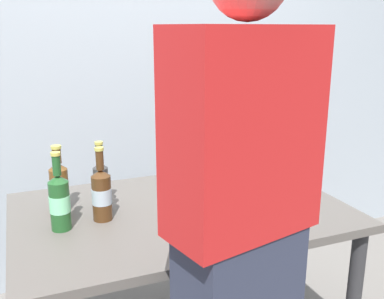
{
  "coord_description": "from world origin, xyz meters",
  "views": [
    {
      "loc": [
        -0.6,
        -1.61,
        1.48
      ],
      "look_at": [
        0.05,
        0.0,
        0.99
      ],
      "focal_mm": 41.17,
      "sensor_mm": 36.0,
      "label": 1
    }
  ],
  "objects_px": {
    "beer_bottle_amber": "(101,183)",
    "person_figure": "(240,246)",
    "laptop": "(236,177)",
    "coffee_mug": "(188,205)",
    "beer_bottle_brown": "(59,185)",
    "beer_bottle_dark": "(60,201)",
    "beer_bottle_green": "(102,193)"
  },
  "relations": [
    {
      "from": "beer_bottle_amber",
      "to": "beer_bottle_dark",
      "type": "xyz_separation_m",
      "value": [
        -0.18,
        -0.15,
        0.01
      ]
    },
    {
      "from": "laptop",
      "to": "beer_bottle_dark",
      "type": "distance_m",
      "value": 0.84
    },
    {
      "from": "beer_bottle_brown",
      "to": "beer_bottle_dark",
      "type": "distance_m",
      "value": 0.18
    },
    {
      "from": "laptop",
      "to": "beer_bottle_green",
      "type": "distance_m",
      "value": 0.68
    },
    {
      "from": "beer_bottle_brown",
      "to": "beer_bottle_dark",
      "type": "bearing_deg",
      "value": -95.29
    },
    {
      "from": "laptop",
      "to": "beer_bottle_dark",
      "type": "bearing_deg",
      "value": -168.7
    },
    {
      "from": "coffee_mug",
      "to": "laptop",
      "type": "bearing_deg",
      "value": 34.32
    },
    {
      "from": "person_figure",
      "to": "coffee_mug",
      "type": "height_order",
      "value": "person_figure"
    },
    {
      "from": "beer_bottle_amber",
      "to": "beer_bottle_dark",
      "type": "distance_m",
      "value": 0.24
    },
    {
      "from": "laptop",
      "to": "coffee_mug",
      "type": "distance_m",
      "value": 0.4
    },
    {
      "from": "laptop",
      "to": "beer_bottle_green",
      "type": "relative_size",
      "value": 1.3
    },
    {
      "from": "laptop",
      "to": "coffee_mug",
      "type": "xyz_separation_m",
      "value": [
        -0.33,
        -0.23,
        -0.01
      ]
    },
    {
      "from": "beer_bottle_green",
      "to": "beer_bottle_brown",
      "type": "relative_size",
      "value": 1.06
    },
    {
      "from": "person_figure",
      "to": "coffee_mug",
      "type": "relative_size",
      "value": 16.08
    },
    {
      "from": "beer_bottle_amber",
      "to": "beer_bottle_dark",
      "type": "relative_size",
      "value": 0.95
    },
    {
      "from": "beer_bottle_green",
      "to": "beer_bottle_amber",
      "type": "xyz_separation_m",
      "value": [
        0.02,
        0.12,
        -0.0
      ]
    },
    {
      "from": "beer_bottle_brown",
      "to": "coffee_mug",
      "type": "relative_size",
      "value": 2.61
    },
    {
      "from": "beer_bottle_amber",
      "to": "person_figure",
      "type": "relative_size",
      "value": 0.17
    },
    {
      "from": "laptop",
      "to": "beer_bottle_amber",
      "type": "bearing_deg",
      "value": -178.77
    },
    {
      "from": "person_figure",
      "to": "beer_bottle_green",
      "type": "bearing_deg",
      "value": 114.42
    },
    {
      "from": "laptop",
      "to": "beer_bottle_amber",
      "type": "distance_m",
      "value": 0.64
    },
    {
      "from": "beer_bottle_brown",
      "to": "beer_bottle_amber",
      "type": "relative_size",
      "value": 0.97
    },
    {
      "from": "beer_bottle_brown",
      "to": "beer_bottle_amber",
      "type": "height_order",
      "value": "beer_bottle_amber"
    },
    {
      "from": "beer_bottle_brown",
      "to": "person_figure",
      "type": "height_order",
      "value": "person_figure"
    },
    {
      "from": "beer_bottle_green",
      "to": "beer_bottle_dark",
      "type": "distance_m",
      "value": 0.16
    },
    {
      "from": "laptop",
      "to": "coffee_mug",
      "type": "relative_size",
      "value": 3.61
    },
    {
      "from": "beer_bottle_green",
      "to": "beer_bottle_dark",
      "type": "xyz_separation_m",
      "value": [
        -0.16,
        -0.03,
        0.0
      ]
    },
    {
      "from": "beer_bottle_green",
      "to": "beer_bottle_brown",
      "type": "xyz_separation_m",
      "value": [
        -0.14,
        0.15,
        -0.0
      ]
    },
    {
      "from": "beer_bottle_green",
      "to": "beer_bottle_brown",
      "type": "distance_m",
      "value": 0.21
    },
    {
      "from": "laptop",
      "to": "coffee_mug",
      "type": "height_order",
      "value": "laptop"
    },
    {
      "from": "beer_bottle_amber",
      "to": "coffee_mug",
      "type": "height_order",
      "value": "beer_bottle_amber"
    },
    {
      "from": "beer_bottle_dark",
      "to": "person_figure",
      "type": "height_order",
      "value": "person_figure"
    }
  ]
}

